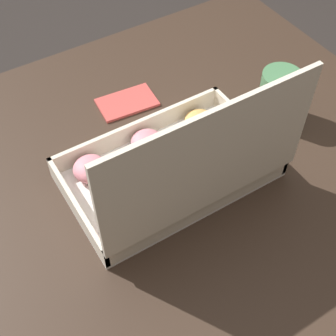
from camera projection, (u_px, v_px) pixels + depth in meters
name	position (u px, v px, depth m)	size (l,w,h in m)	color
ground_plane	(152.00, 334.00, 1.40)	(8.00, 8.00, 0.00)	#2D2826
dining_table	(143.00, 216.00, 0.91)	(1.13, 0.87, 0.73)	#38281E
donut_box	(176.00, 167.00, 0.79)	(0.36, 0.23, 0.26)	white
coffee_mug	(278.00, 95.00, 0.91)	(0.08, 0.08, 0.10)	#4C8456
paper_napkin	(127.00, 102.00, 0.97)	(0.12, 0.08, 0.01)	#CC4C47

